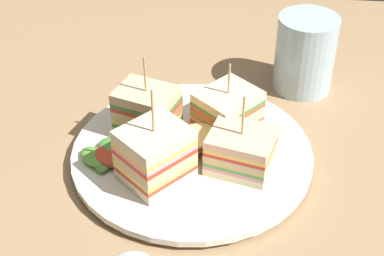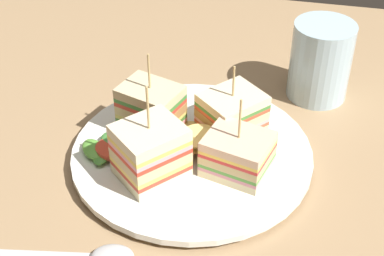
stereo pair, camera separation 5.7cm
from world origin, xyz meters
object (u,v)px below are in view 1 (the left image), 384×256
at_px(sandwich_wedge_2, 240,151).
at_px(chip_pile, 188,138).
at_px(drinking_glass, 304,59).
at_px(plate, 192,154).
at_px(sandwich_wedge_0, 148,113).
at_px(sandwich_wedge_1, 155,155).
at_px(sandwich_wedge_3, 227,111).

relative_size(sandwich_wedge_2, chip_pile, 1.15).
distance_m(chip_pile, drinking_glass, 0.20).
xyz_separation_m(plate, sandwich_wedge_2, (0.05, -0.02, 0.03)).
bearing_deg(sandwich_wedge_2, drinking_glass, -97.34).
relative_size(sandwich_wedge_0, sandwich_wedge_2, 1.11).
distance_m(sandwich_wedge_2, drinking_glass, 0.20).
relative_size(sandwich_wedge_1, sandwich_wedge_2, 1.21).
bearing_deg(chip_pile, sandwich_wedge_2, -26.15).
bearing_deg(sandwich_wedge_1, sandwich_wedge_2, -31.52).
relative_size(sandwich_wedge_1, chip_pile, 1.39).
xyz_separation_m(sandwich_wedge_0, sandwich_wedge_1, (0.02, -0.07, 0.00)).
bearing_deg(sandwich_wedge_0, chip_pile, -2.92).
height_order(sandwich_wedge_0, sandwich_wedge_2, sandwich_wedge_0).
relative_size(plate, sandwich_wedge_3, 3.10).
bearing_deg(plate, drinking_glass, 51.56).
height_order(sandwich_wedge_1, chip_pile, sandwich_wedge_1).
bearing_deg(sandwich_wedge_0, sandwich_wedge_1, -56.33).
bearing_deg(drinking_glass, sandwich_wedge_3, -128.38).
xyz_separation_m(sandwich_wedge_0, drinking_glass, (0.18, 0.13, -0.00)).
bearing_deg(plate, chip_pile, 128.31).
bearing_deg(sandwich_wedge_2, sandwich_wedge_1, 31.27).
relative_size(sandwich_wedge_0, sandwich_wedge_3, 1.18).
distance_m(plate, chip_pile, 0.02).
height_order(sandwich_wedge_0, drinking_glass, sandwich_wedge_0).
bearing_deg(plate, sandwich_wedge_2, -22.90).
distance_m(sandwich_wedge_3, chip_pile, 0.06).
bearing_deg(sandwich_wedge_1, chip_pile, 14.59).
relative_size(plate, sandwich_wedge_1, 2.42).
distance_m(sandwich_wedge_0, chip_pile, 0.05).
height_order(sandwich_wedge_1, sandwich_wedge_2, sandwich_wedge_1).
bearing_deg(drinking_glass, sandwich_wedge_2, -112.27).
bearing_deg(drinking_glass, sandwich_wedge_1, -127.57).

